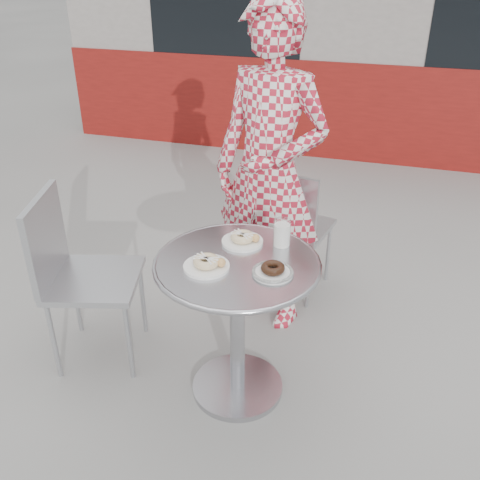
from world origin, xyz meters
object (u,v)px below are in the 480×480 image
(chair_left, at_px, (97,310))
(seated_person, at_px, (270,173))
(plate_far, at_px, (243,239))
(chair_far, at_px, (293,252))
(plate_checker, at_px, (273,271))
(plate_near, at_px, (207,264))
(milk_cup, at_px, (282,234))
(bistro_table, at_px, (237,296))

(chair_left, xyz_separation_m, seated_person, (0.78, 0.65, 0.63))
(seated_person, height_order, plate_far, seated_person)
(chair_far, bearing_deg, plate_checker, 107.07)
(seated_person, relative_size, plate_near, 8.99)
(plate_far, height_order, milk_cup, milk_cup)
(seated_person, height_order, milk_cup, seated_person)
(chair_left, height_order, plate_checker, chair_left)
(chair_far, xyz_separation_m, seated_person, (-0.10, -0.30, 0.65))
(chair_left, xyz_separation_m, milk_cup, (0.97, 0.15, 0.54))
(milk_cup, bearing_deg, plate_checker, -85.64)
(bistro_table, bearing_deg, chair_left, 176.18)
(plate_near, distance_m, plate_checker, 0.29)
(plate_far, relative_size, plate_near, 0.97)
(chair_far, height_order, milk_cup, milk_cup)
(bistro_table, height_order, chair_left, chair_left)
(chair_far, bearing_deg, seated_person, 83.35)
(chair_far, xyz_separation_m, milk_cup, (0.09, -0.80, 0.56))
(plate_checker, distance_m, milk_cup, 0.26)
(plate_far, distance_m, plate_near, 0.28)
(milk_cup, bearing_deg, chair_left, -171.28)
(plate_near, distance_m, milk_cup, 0.40)
(chair_far, distance_m, plate_checker, 1.18)
(seated_person, height_order, plate_near, seated_person)
(plate_near, xyz_separation_m, plate_checker, (0.29, 0.04, -0.01))
(bistro_table, distance_m, milk_cup, 0.36)
(chair_far, relative_size, chair_left, 0.92)
(plate_checker, bearing_deg, milk_cup, 94.36)
(plate_near, height_order, milk_cup, milk_cup)
(seated_person, bearing_deg, chair_far, 89.25)
(chair_far, bearing_deg, plate_near, 91.96)
(chair_far, xyz_separation_m, plate_far, (-0.09, -0.83, 0.52))
(plate_checker, bearing_deg, chair_far, 95.90)
(plate_checker, bearing_deg, bistro_table, 163.27)
(plate_far, bearing_deg, plate_checker, -48.43)
(plate_checker, bearing_deg, seated_person, 105.16)
(chair_far, distance_m, seated_person, 0.72)
(plate_near, bearing_deg, seated_person, 84.17)
(plate_far, xyz_separation_m, milk_cup, (0.18, 0.03, 0.04))
(bistro_table, bearing_deg, milk_cup, 52.22)
(seated_person, xyz_separation_m, plate_checker, (0.21, -0.76, -0.13))
(plate_far, distance_m, milk_cup, 0.19)
(bistro_table, xyz_separation_m, plate_far, (-0.02, 0.17, 0.21))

